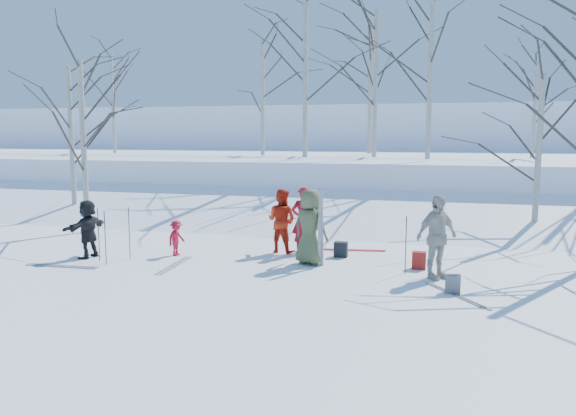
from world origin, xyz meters
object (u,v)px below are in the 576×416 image
(skier_grey_west, at_px, (88,229))
(backpack_red, at_px, (419,260))
(backpack_dark, at_px, (341,249))
(skier_olive_center, at_px, (310,227))
(skier_red_seated, at_px, (177,238))
(skier_red_north, at_px, (303,220))
(dog, at_px, (318,249))
(skier_redor_behind, at_px, (281,221))
(skier_cream_east, at_px, (437,237))
(backpack_grey, at_px, (453,284))

(skier_grey_west, relative_size, backpack_red, 3.60)
(backpack_dark, bearing_deg, skier_olive_center, -121.17)
(skier_red_seated, relative_size, skier_grey_west, 0.62)
(skier_red_north, xyz_separation_m, skier_red_seated, (-3.15, -1.17, -0.43))
(skier_olive_center, height_order, dog, skier_olive_center)
(skier_olive_center, xyz_separation_m, backpack_red, (2.62, 0.20, -0.73))
(skier_olive_center, height_order, skier_redor_behind, skier_olive_center)
(skier_olive_center, xyz_separation_m, dog, (0.09, 0.60, -0.67))
(skier_redor_behind, distance_m, skier_cream_east, 4.45)
(skier_olive_center, relative_size, dog, 2.97)
(skier_redor_behind, bearing_deg, skier_olive_center, 146.60)
(backpack_grey, bearing_deg, backpack_red, 111.23)
(skier_red_north, xyz_separation_m, backpack_grey, (3.83, -2.91, -0.71))
(skier_red_north, bearing_deg, backpack_grey, 112.18)
(skier_grey_west, distance_m, dog, 5.99)
(skier_red_north, xyz_separation_m, dog, (0.55, -0.61, -0.64))
(dog, bearing_deg, skier_olive_center, 42.05)
(skier_redor_behind, xyz_separation_m, backpack_red, (3.69, -0.99, -0.65))
(skier_cream_east, distance_m, backpack_grey, 1.39)
(skier_cream_east, xyz_separation_m, skier_grey_west, (-8.73, -0.19, -0.19))
(skier_red_seated, distance_m, skier_grey_west, 2.27)
(backpack_grey, relative_size, backpack_dark, 0.95)
(skier_olive_center, bearing_deg, skier_redor_behind, -27.80)
(skier_red_seated, xyz_separation_m, backpack_grey, (6.98, -1.75, -0.28))
(skier_redor_behind, xyz_separation_m, backpack_dark, (1.67, -0.19, -0.66))
(skier_olive_center, bearing_deg, skier_red_north, -48.64)
(skier_red_north, bearing_deg, backpack_dark, 138.40)
(skier_grey_west, bearing_deg, backpack_grey, 92.77)
(skier_red_north, bearing_deg, skier_redor_behind, -28.68)
(skier_olive_center, xyz_separation_m, skier_grey_west, (-5.72, -0.79, -0.18))
(skier_red_north, height_order, backpack_red, skier_red_north)
(skier_redor_behind, bearing_deg, dog, 167.74)
(skier_red_seated, bearing_deg, skier_red_north, -58.82)
(dog, bearing_deg, skier_redor_behind, -66.40)
(skier_grey_west, bearing_deg, backpack_dark, 114.32)
(skier_olive_center, bearing_deg, backpack_red, -155.40)
(skier_red_north, height_order, skier_red_seated, skier_red_north)
(skier_cream_east, bearing_deg, skier_olive_center, 124.63)
(skier_grey_west, relative_size, backpack_grey, 3.98)
(skier_olive_center, distance_m, dog, 0.90)
(backpack_dark, bearing_deg, skier_red_north, 168.94)
(backpack_dark, bearing_deg, skier_cream_east, -33.47)
(dog, bearing_deg, backpack_dark, 178.36)
(skier_olive_center, height_order, backpack_red, skier_olive_center)
(skier_olive_center, xyz_separation_m, backpack_grey, (3.36, -1.71, -0.75))
(dog, bearing_deg, skier_red_north, -87.05)
(skier_cream_east, distance_m, dog, 3.23)
(skier_redor_behind, height_order, skier_red_seated, skier_redor_behind)
(skier_olive_center, height_order, backpack_grey, skier_olive_center)
(skier_red_seated, bearing_deg, backpack_grey, -93.15)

